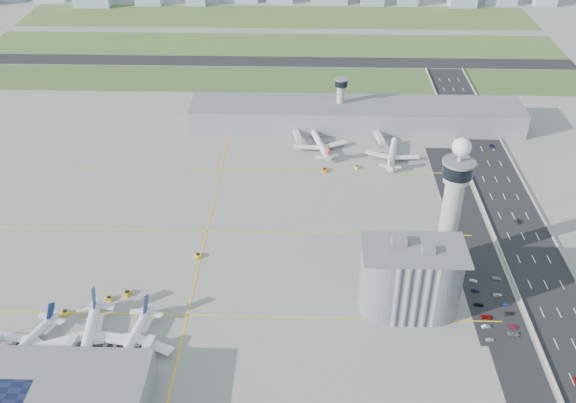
{
  "coord_description": "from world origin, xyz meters",
  "views": [
    {
      "loc": [
        7.39,
        -225.87,
        185.02
      ],
      "look_at": [
        0.0,
        35.0,
        15.0
      ],
      "focal_mm": 40.0,
      "sensor_mm": 36.0,
      "label": 1
    }
  ],
  "objects_px": {
    "jet_bridge_far_0": "(296,133)",
    "car_lot_3": "(479,305)",
    "control_tower": "(453,199)",
    "car_lot_5": "(473,281)",
    "car_lot_4": "(475,291)",
    "airplane_far_b": "(392,150)",
    "tug_4": "(324,170)",
    "airplane_far_a": "(320,140)",
    "tug_1": "(109,298)",
    "airplane_near_a": "(23,341)",
    "car_hw_2": "(491,146)",
    "car_hw_4": "(453,105)",
    "airplane_near_b": "(86,337)",
    "car_lot_9": "(506,304)",
    "secondary_tower": "(341,98)",
    "jet_bridge_near_2": "(139,367)",
    "jet_bridge_near_1": "(59,365)",
    "tug_5": "(357,167)",
    "car_lot_8": "(509,313)",
    "tug_0": "(65,312)",
    "car_lot_10": "(498,295)",
    "airplane_near_c": "(129,339)",
    "tug_2": "(127,293)",
    "admin_building": "(411,279)",
    "jet_bridge_far_1": "(376,134)",
    "car_hw_1": "(519,221)",
    "car_lot_1": "(486,326)",
    "car_hw_0": "(576,382)",
    "car_lot_0": "(490,340)",
    "car_lot_6": "(514,334)",
    "car_lot_11": "(497,278)",
    "car_lot_7": "(513,327)",
    "car_lot_2": "(487,317)"
  },
  "relations": [
    {
      "from": "car_lot_6",
      "to": "car_lot_10",
      "type": "height_order",
      "value": "car_lot_6"
    },
    {
      "from": "tug_5",
      "to": "car_lot_8",
      "type": "xyz_separation_m",
      "value": [
        55.86,
        -119.9,
        -0.17
      ]
    },
    {
      "from": "car_lot_0",
      "to": "car_lot_5",
      "type": "bearing_deg",
      "value": -10.28
    },
    {
      "from": "tug_1",
      "to": "car_lot_7",
      "type": "bearing_deg",
      "value": -6.62
    },
    {
      "from": "car_hw_2",
      "to": "car_hw_4",
      "type": "distance_m",
      "value": 60.96
    },
    {
      "from": "jet_bridge_far_1",
      "to": "tug_0",
      "type": "xyz_separation_m",
      "value": [
        -142.92,
        -162.62,
        -1.82
      ]
    },
    {
      "from": "airplane_near_a",
      "to": "jet_bridge_far_0",
      "type": "relative_size",
      "value": 2.61
    },
    {
      "from": "car_lot_6",
      "to": "car_hw_1",
      "type": "bearing_deg",
      "value": -12.61
    },
    {
      "from": "jet_bridge_near_1",
      "to": "tug_5",
      "type": "bearing_deg",
      "value": -27.89
    },
    {
      "from": "car_hw_1",
      "to": "car_hw_4",
      "type": "bearing_deg",
      "value": 98.77
    },
    {
      "from": "tug_5",
      "to": "car_lot_9",
      "type": "relative_size",
      "value": 0.86
    },
    {
      "from": "secondary_tower",
      "to": "jet_bridge_near_2",
      "type": "height_order",
      "value": "secondary_tower"
    },
    {
      "from": "tug_0",
      "to": "tug_4",
      "type": "xyz_separation_m",
      "value": [
        110.13,
        120.87,
        -0.02
      ]
    },
    {
      "from": "control_tower",
      "to": "car_hw_0",
      "type": "relative_size",
      "value": 16.91
    },
    {
      "from": "control_tower",
      "to": "car_lot_1",
      "type": "relative_size",
      "value": 16.74
    },
    {
      "from": "airplane_near_a",
      "to": "car_lot_4",
      "type": "bearing_deg",
      "value": 123.43
    },
    {
      "from": "airplane_far_b",
      "to": "tug_4",
      "type": "xyz_separation_m",
      "value": [
        -40.01,
        -16.43,
        -4.25
      ]
    },
    {
      "from": "tug_1",
      "to": "admin_building",
      "type": "bearing_deg",
      "value": -2.85
    },
    {
      "from": "car_lot_6",
      "to": "airplane_far_a",
      "type": "bearing_deg",
      "value": 29.82
    },
    {
      "from": "jet_bridge_far_0",
      "to": "car_lot_6",
      "type": "distance_m",
      "value": 192.17
    },
    {
      "from": "airplane_far_a",
      "to": "tug_1",
      "type": "xyz_separation_m",
      "value": [
        -91.93,
        -139.13,
        -4.69
      ]
    },
    {
      "from": "car_lot_4",
      "to": "car_hw_2",
      "type": "xyz_separation_m",
      "value": [
        38.5,
        133.86,
        0.02
      ]
    },
    {
      "from": "car_lot_1",
      "to": "car_lot_3",
      "type": "distance_m",
      "value": 13.07
    },
    {
      "from": "tug_1",
      "to": "tug_5",
      "type": "bearing_deg",
      "value": 43.15
    },
    {
      "from": "car_hw_1",
      "to": "car_lot_8",
      "type": "bearing_deg",
      "value": -102.24
    },
    {
      "from": "jet_bridge_far_1",
      "to": "car_lot_4",
      "type": "bearing_deg",
      "value": 2.15
    },
    {
      "from": "jet_bridge_far_1",
      "to": "car_lot_1",
      "type": "height_order",
      "value": "jet_bridge_far_1"
    },
    {
      "from": "tug_4",
      "to": "car_lot_6",
      "type": "xyz_separation_m",
      "value": [
        73.25,
        -127.79,
        -0.36
      ]
    },
    {
      "from": "control_tower",
      "to": "car_lot_4",
      "type": "xyz_separation_m",
      "value": [
        10.91,
        -19.54,
        -34.45
      ]
    },
    {
      "from": "control_tower",
      "to": "car_lot_5",
      "type": "height_order",
      "value": "control_tower"
    },
    {
      "from": "tug_0",
      "to": "car_lot_10",
      "type": "bearing_deg",
      "value": -90.5
    },
    {
      "from": "tug_5",
      "to": "car_lot_5",
      "type": "xyz_separation_m",
      "value": [
        45.49,
        -99.33,
        -0.24
      ]
    },
    {
      "from": "admin_building",
      "to": "jet_bridge_far_0",
      "type": "relative_size",
      "value": 3.0
    },
    {
      "from": "car_lot_11",
      "to": "jet_bridge_far_0",
      "type": "bearing_deg",
      "value": 44.24
    },
    {
      "from": "tug_5",
      "to": "airplane_near_b",
      "type": "bearing_deg",
      "value": -95.34
    },
    {
      "from": "tug_2",
      "to": "car_lot_0",
      "type": "xyz_separation_m",
      "value": [
        150.22,
        -22.99,
        -0.43
      ]
    },
    {
      "from": "airplane_near_b",
      "to": "car_lot_9",
      "type": "bearing_deg",
      "value": 93.24
    },
    {
      "from": "airplane_near_c",
      "to": "tug_1",
      "type": "height_order",
      "value": "airplane_near_c"
    },
    {
      "from": "car_lot_1",
      "to": "tug_0",
      "type": "bearing_deg",
      "value": 79.18
    },
    {
      "from": "car_lot_10",
      "to": "car_lot_5",
      "type": "bearing_deg",
      "value": 40.44
    },
    {
      "from": "jet_bridge_far_0",
      "to": "car_lot_3",
      "type": "relative_size",
      "value": 3.57
    },
    {
      "from": "airplane_near_b",
      "to": "car_lot_9",
      "type": "xyz_separation_m",
      "value": [
        169.39,
        29.88,
        -5.9
      ]
    },
    {
      "from": "jet_bridge_near_2",
      "to": "tug_0",
      "type": "xyz_separation_m",
      "value": [
        -37.92,
        30.38,
        -1.82
      ]
    },
    {
      "from": "airplane_near_c",
      "to": "car_lot_4",
      "type": "relative_size",
      "value": 11.81
    },
    {
      "from": "tug_2",
      "to": "car_hw_4",
      "type": "height_order",
      "value": "tug_2"
    },
    {
      "from": "tug_5",
      "to": "car_lot_2",
      "type": "xyz_separation_m",
      "value": [
        46.01,
        -122.36,
        -0.19
      ]
    },
    {
      "from": "airplane_near_c",
      "to": "car_lot_9",
      "type": "relative_size",
      "value": 12.42
    },
    {
      "from": "car_lot_10",
      "to": "tug_4",
      "type": "bearing_deg",
      "value": 32.72
    },
    {
      "from": "jet_bridge_near_1",
      "to": "car_lot_9",
      "type": "relative_size",
      "value": 4.25
    },
    {
      "from": "car_lot_7",
      "to": "admin_building",
      "type": "bearing_deg",
      "value": 84.41
    }
  ]
}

